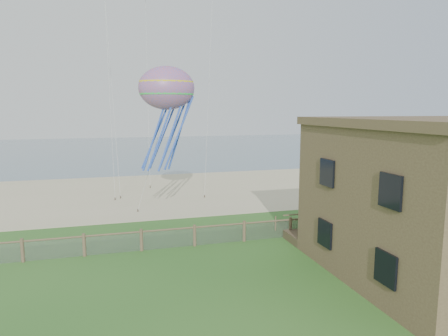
{
  "coord_description": "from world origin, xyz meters",
  "views": [
    {
      "loc": [
        -4.39,
        -15.7,
        7.77
      ],
      "look_at": [
        2.32,
        8.0,
        4.16
      ],
      "focal_mm": 32.0,
      "sensor_mm": 36.0,
      "label": 1
    }
  ],
  "objects": [
    {
      "name": "octopus_kite",
      "position": [
        -0.64,
        11.76,
        7.28
      ],
      "size": [
        4.11,
        3.25,
        7.57
      ],
      "primitive_type": null,
      "rotation": [
        0.0,
        0.0,
        0.19
      ],
      "color": "#FF5D28"
    },
    {
      "name": "sand_beach",
      "position": [
        0.0,
        22.0,
        0.0
      ],
      "size": [
        72.0,
        20.0,
        0.02
      ],
      "primitive_type": "cube",
      "color": "#BBB287",
      "rests_on": "ground"
    },
    {
      "name": "picnic_table",
      "position": [
        7.0,
        5.0,
        0.33
      ],
      "size": [
        1.87,
        1.61,
        0.67
      ],
      "primitive_type": null,
      "rotation": [
        0.0,
        0.0,
        -0.3
      ],
      "color": "brown",
      "rests_on": "ground"
    },
    {
      "name": "ground",
      "position": [
        0.0,
        0.0,
        0.0
      ],
      "size": [
        160.0,
        160.0,
        0.0
      ],
      "primitive_type": "plane",
      "color": "#285A1F",
      "rests_on": "ground"
    },
    {
      "name": "motel_deck",
      "position": [
        13.0,
        5.0,
        0.25
      ],
      "size": [
        15.0,
        2.0,
        0.5
      ],
      "primitive_type": "cube",
      "color": "brown",
      "rests_on": "ground"
    },
    {
      "name": "chainlink_fence",
      "position": [
        0.0,
        6.0,
        0.55
      ],
      "size": [
        36.2,
        0.2,
        1.25
      ],
      "primitive_type": null,
      "color": "brown",
      "rests_on": "ground"
    },
    {
      "name": "ocean",
      "position": [
        0.0,
        66.0,
        0.0
      ],
      "size": [
        160.0,
        68.0,
        0.02
      ],
      "primitive_type": "cube",
      "color": "slate",
      "rests_on": "ground"
    }
  ]
}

